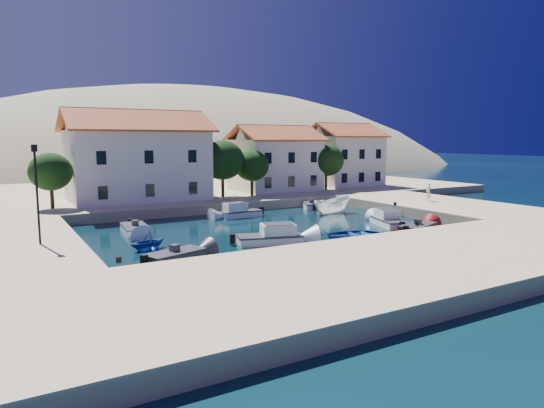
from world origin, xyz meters
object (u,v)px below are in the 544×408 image
(cabin_cruiser_south, at_px, (269,237))
(cabin_cruiser_east, at_px, (389,221))
(pedestrian, at_px, (428,192))
(building_mid, at_px, (275,158))
(building_right, at_px, (343,154))
(rowboat_south, at_px, (358,239))
(boat_east, at_px, (332,214))
(building_left, at_px, (137,154))
(lamppost, at_px, (36,185))

(cabin_cruiser_south, height_order, cabin_cruiser_east, same)
(cabin_cruiser_south, relative_size, pedestrian, 2.61)
(building_mid, relative_size, cabin_cruiser_east, 2.24)
(building_right, bearing_deg, cabin_cruiser_east, -120.21)
(rowboat_south, distance_m, cabin_cruiser_east, 6.66)
(rowboat_south, distance_m, boat_east, 12.65)
(building_right, relative_size, rowboat_south, 2.04)
(pedestrian, bearing_deg, cabin_cruiser_east, 6.91)
(building_left, distance_m, cabin_cruiser_east, 27.78)
(building_right, xyz_separation_m, lamppost, (-41.50, -22.00, -0.72))
(building_left, bearing_deg, rowboat_south, -68.10)
(building_left, relative_size, boat_east, 2.99)
(cabin_cruiser_east, xyz_separation_m, pedestrian, (10.32, 4.91, 1.49))
(lamppost, bearing_deg, building_left, 60.10)
(cabin_cruiser_south, bearing_deg, cabin_cruiser_east, 21.49)
(building_mid, distance_m, cabin_cruiser_south, 28.53)
(building_left, bearing_deg, cabin_cruiser_south, -81.66)
(building_mid, distance_m, building_right, 12.04)
(boat_east, bearing_deg, pedestrian, -117.92)
(building_mid, xyz_separation_m, rowboat_south, (-7.95, -26.00, -5.22))
(building_left, xyz_separation_m, cabin_cruiser_east, (16.00, -22.05, -5.46))
(lamppost, bearing_deg, rowboat_south, -13.07)
(cabin_cruiser_south, distance_m, boat_east, 15.64)
(building_left, distance_m, boat_east, 22.02)
(cabin_cruiser_south, bearing_deg, boat_east, 52.93)
(building_mid, height_order, lamppost, building_mid)
(building_left, relative_size, building_right, 1.56)
(building_mid, relative_size, boat_east, 2.14)
(cabin_cruiser_south, height_order, boat_east, cabin_cruiser_south)
(building_left, bearing_deg, building_right, 3.81)
(cabin_cruiser_south, distance_m, pedestrian, 23.73)
(building_left, height_order, rowboat_south, building_left)
(lamppost, height_order, boat_east, lamppost)
(building_right, distance_m, rowboat_south, 34.02)
(building_right, bearing_deg, cabin_cruiser_south, -136.77)
(building_right, relative_size, cabin_cruiser_south, 1.88)
(boat_east, height_order, pedestrian, pedestrian)
(cabin_cruiser_east, bearing_deg, boat_east, 18.49)
(cabin_cruiser_south, relative_size, boat_east, 1.02)
(building_right, distance_m, lamppost, 46.98)
(building_mid, relative_size, cabin_cruiser_south, 2.09)
(cabin_cruiser_south, bearing_deg, rowboat_south, 0.57)
(building_right, distance_m, boat_east, 21.83)
(building_left, distance_m, building_right, 30.07)
(lamppost, xyz_separation_m, cabin_cruiser_east, (27.50, -2.05, -4.28))
(building_left, bearing_deg, boat_east, -40.84)
(rowboat_south, relative_size, cabin_cruiser_east, 0.99)
(cabin_cruiser_east, bearing_deg, lamppost, 104.54)
(building_mid, bearing_deg, boat_east, -97.50)
(building_mid, bearing_deg, building_right, 4.76)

